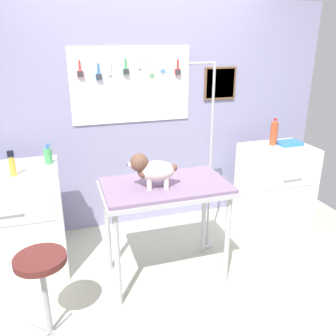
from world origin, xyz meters
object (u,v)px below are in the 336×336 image
object	(u,v)px
cabinet_right	(274,187)
dog	(152,169)
soda_bottle	(274,133)
stool	(42,272)
grooming_table	(166,194)
grooming_arm	(209,168)
counter_left	(14,222)

from	to	relation	value
cabinet_right	dog	bearing A→B (deg)	-160.25
dog	soda_bottle	distance (m)	1.58
stool	grooming_table	bearing A→B (deg)	21.21
grooming_table	stool	bearing A→B (deg)	-158.79
soda_bottle	dog	bearing A→B (deg)	-157.14
dog	soda_bottle	size ratio (longest dim) A/B	1.36
cabinet_right	grooming_arm	bearing A→B (deg)	-168.49
stool	soda_bottle	world-z (taller)	soda_bottle
grooming_arm	counter_left	distance (m)	1.75
cabinet_right	soda_bottle	bearing A→B (deg)	103.45
grooming_table	counter_left	size ratio (longest dim) A/B	1.07
grooming_table	dog	size ratio (longest dim) A/B	2.67
grooming_arm	counter_left	world-z (taller)	grooming_arm
grooming_table	cabinet_right	size ratio (longest dim) A/B	1.13
grooming_table	soda_bottle	world-z (taller)	soda_bottle
dog	stool	distance (m)	1.03
grooming_table	soda_bottle	xyz separation A→B (m)	(1.34, 0.57, 0.26)
cabinet_right	soda_bottle	world-z (taller)	soda_bottle
cabinet_right	soda_bottle	size ratio (longest dim) A/B	3.22
grooming_table	soda_bottle	distance (m)	1.48
dog	counter_left	bearing A→B (deg)	154.54
counter_left	cabinet_right	bearing A→B (deg)	0.41
counter_left	dog	bearing A→B (deg)	-25.46
counter_left	stool	bearing A→B (deg)	-73.98
grooming_table	soda_bottle	bearing A→B (deg)	23.20
grooming_table	counter_left	bearing A→B (deg)	158.52
grooming_arm	soda_bottle	bearing A→B (deg)	17.27
dog	cabinet_right	size ratio (longest dim) A/B	0.42
grooming_table	cabinet_right	bearing A→B (deg)	19.81
grooming_arm	dog	bearing A→B (deg)	-150.55
grooming_arm	stool	size ratio (longest dim) A/B	2.80
dog	stool	world-z (taller)	dog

